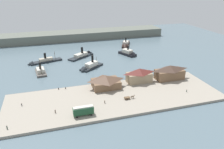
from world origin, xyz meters
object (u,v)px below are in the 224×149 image
(horse_cart, at_px, (129,97))
(ferry_near_quay, at_px, (89,67))
(pedestrian_near_east_shed, at_px, (22,105))
(pedestrian_walking_west, at_px, (7,127))
(pedestrian_near_west_shed, at_px, (55,111))
(pedestrian_standing_center, at_px, (187,91))
(street_tram, at_px, (83,110))
(ferry_outer_harbor, at_px, (42,62))
(mooring_post_west, at_px, (66,88))
(ferry_moored_west, at_px, (84,55))
(mooring_post_center_west, at_px, (59,89))
(ferry_approaching_west, at_px, (129,53))
(ferry_shed_east_terminal, at_px, (139,75))
(ferry_shed_west_terminal, at_px, (170,72))
(ferry_approaching_east, at_px, (40,71))
(ferry_mid_harbor, at_px, (126,45))
(ferry_shed_customs_shed, at_px, (106,82))
(pedestrian_at_waters_edge, at_px, (105,102))

(horse_cart, xyz_separation_m, ferry_near_quay, (-10.44, 49.39, -0.68))
(pedestrian_near_east_shed, distance_m, ferry_near_quay, 57.91)
(pedestrian_walking_west, bearing_deg, ferry_near_quay, 52.31)
(pedestrian_near_west_shed, bearing_deg, pedestrian_standing_center, 0.64)
(street_tram, distance_m, pedestrian_standing_center, 57.18)
(pedestrian_walking_west, xyz_separation_m, ferry_outer_harbor, (13.89, 80.32, -0.87))
(mooring_post_west, distance_m, ferry_moored_west, 60.54)
(horse_cart, relative_size, pedestrian_standing_center, 3.78)
(mooring_post_center_west, distance_m, ferry_approaching_west, 76.83)
(ferry_shed_east_terminal, height_order, horse_cart, ferry_shed_east_terminal)
(ferry_moored_west, xyz_separation_m, ferry_outer_harbor, (-32.53, -6.44, -0.10))
(ferry_near_quay, bearing_deg, street_tram, -103.73)
(ferry_shed_west_terminal, xyz_separation_m, mooring_post_center_west, (-65.28, 4.69, -3.92))
(ferry_approaching_east, bearing_deg, ferry_mid_harbor, 30.12)
(ferry_moored_west, distance_m, ferry_outer_harbor, 33.16)
(pedestrian_near_east_shed, height_order, pedestrian_near_west_shed, pedestrian_near_west_shed)
(ferry_shed_customs_shed, height_order, ferry_shed_west_terminal, ferry_shed_west_terminal)
(horse_cart, height_order, pedestrian_near_east_shed, horse_cart)
(street_tram, distance_m, horse_cart, 25.83)
(ferry_near_quay, bearing_deg, ferry_outer_harbor, 145.04)
(pedestrian_near_east_shed, distance_m, ferry_mid_harbor, 122.10)
(pedestrian_at_waters_edge, xyz_separation_m, ferry_approaching_west, (39.12, 70.27, -0.32))
(pedestrian_near_west_shed, relative_size, ferry_mid_harbor, 0.07)
(horse_cart, xyz_separation_m, pedestrian_standing_center, (32.32, -1.71, -0.23))
(street_tram, relative_size, ferry_near_quay, 0.47)
(ferry_shed_west_terminal, bearing_deg, horse_cart, -152.96)
(pedestrian_near_west_shed, bearing_deg, pedestrian_near_east_shed, 144.07)
(pedestrian_walking_west, distance_m, mooring_post_west, 39.59)
(ferry_shed_customs_shed, relative_size, street_tram, 1.68)
(ferry_approaching_east, distance_m, ferry_outer_harbor, 18.94)
(mooring_post_center_west, bearing_deg, mooring_post_west, -6.72)
(pedestrian_standing_center, distance_m, mooring_post_center_west, 69.32)
(pedestrian_standing_center, height_order, ferry_outer_harbor, ferry_outer_harbor)
(street_tram, xyz_separation_m, pedestrian_near_west_shed, (-11.88, 5.59, -1.79))
(ferry_shed_west_terminal, height_order, horse_cart, ferry_shed_west_terminal)
(mooring_post_west, relative_size, ferry_approaching_east, 0.06)
(pedestrian_near_east_shed, bearing_deg, ferry_approaching_east, 79.05)
(ferry_mid_harbor, bearing_deg, pedestrian_near_west_shed, -125.13)
(mooring_post_west, distance_m, mooring_post_center_west, 3.74)
(pedestrian_near_east_shed, xyz_separation_m, ferry_near_quay, (40.83, 41.06, -0.45))
(horse_cart, distance_m, pedestrian_walking_west, 56.33)
(pedestrian_walking_west, xyz_separation_m, ferry_mid_harbor, (88.85, 105.51, -0.72))
(ferry_shed_customs_shed, distance_m, pedestrian_at_waters_edge, 17.69)
(pedestrian_standing_center, bearing_deg, ferry_approaching_west, 94.79)
(ferry_shed_east_terminal, relative_size, ferry_shed_west_terminal, 0.84)
(pedestrian_walking_west, xyz_separation_m, ferry_approaching_east, (12.84, 61.41, -0.69))
(ferry_moored_west, bearing_deg, street_tram, -100.11)
(pedestrian_walking_west, relative_size, mooring_post_west, 1.96)
(mooring_post_west, bearing_deg, pedestrian_near_east_shed, -150.57)
(ferry_mid_harbor, bearing_deg, ferry_outer_harbor, -161.43)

